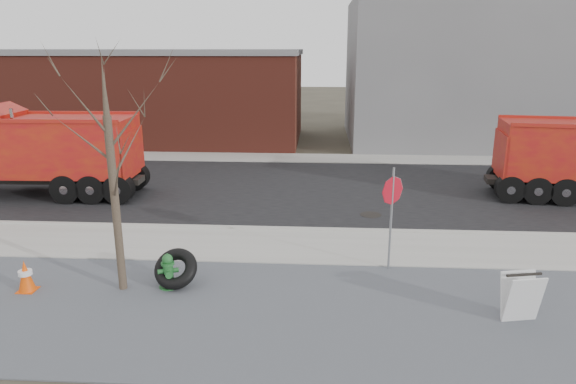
# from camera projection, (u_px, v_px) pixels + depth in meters

# --- Properties ---
(ground) EXTENTS (120.00, 120.00, 0.00)m
(ground) POSITION_uv_depth(u_px,v_px,m) (272.00, 250.00, 14.13)
(ground) COLOR #383328
(ground) RESTS_ON ground
(gravel_verge) EXTENTS (60.00, 5.00, 0.03)m
(gravel_verge) POSITION_uv_depth(u_px,v_px,m) (257.00, 312.00, 10.77)
(gravel_verge) COLOR slate
(gravel_verge) RESTS_ON ground
(sidewalk) EXTENTS (60.00, 2.50, 0.06)m
(sidewalk) POSITION_uv_depth(u_px,v_px,m) (273.00, 245.00, 14.37)
(sidewalk) COLOR #9E9B93
(sidewalk) RESTS_ON ground
(curb) EXTENTS (60.00, 0.15, 0.11)m
(curb) POSITION_uv_depth(u_px,v_px,m) (277.00, 229.00, 15.61)
(curb) COLOR #9E9B93
(curb) RESTS_ON ground
(road) EXTENTS (60.00, 9.40, 0.02)m
(road) POSITION_uv_depth(u_px,v_px,m) (287.00, 189.00, 20.18)
(road) COLOR black
(road) RESTS_ON ground
(far_sidewalk) EXTENTS (60.00, 2.00, 0.06)m
(far_sidewalk) POSITION_uv_depth(u_px,v_px,m) (294.00, 158.00, 25.65)
(far_sidewalk) COLOR #9E9B93
(far_sidewalk) RESTS_ON ground
(building_grey) EXTENTS (12.00, 10.00, 8.00)m
(building_grey) POSITION_uv_depth(u_px,v_px,m) (454.00, 72.00, 29.79)
(building_grey) COLOR slate
(building_grey) RESTS_ON ground
(building_brick) EXTENTS (20.20, 8.20, 5.30)m
(building_brick) POSITION_uv_depth(u_px,v_px,m) (130.00, 95.00, 30.33)
(building_brick) COLOR maroon
(building_brick) RESTS_ON ground
(bare_tree) EXTENTS (3.20, 3.20, 5.20)m
(bare_tree) POSITION_uv_depth(u_px,v_px,m) (110.00, 149.00, 10.93)
(bare_tree) COLOR #382D23
(bare_tree) RESTS_ON ground
(fire_hydrant) EXTENTS (0.48, 0.47, 0.85)m
(fire_hydrant) POSITION_uv_depth(u_px,v_px,m) (168.00, 273.00, 11.79)
(fire_hydrant) COLOR #276634
(fire_hydrant) RESTS_ON ground
(truck_tire) EXTENTS (1.11, 1.03, 0.91)m
(truck_tire) POSITION_uv_depth(u_px,v_px,m) (176.00, 269.00, 11.86)
(truck_tire) COLOR black
(truck_tire) RESTS_ON ground
(stop_sign) EXTENTS (0.56, 0.48, 2.63)m
(stop_sign) POSITION_uv_depth(u_px,v_px,m) (392.00, 201.00, 12.41)
(stop_sign) COLOR gray
(stop_sign) RESTS_ON ground
(sandwich_board) EXTENTS (0.82, 0.61, 1.03)m
(sandwich_board) POSITION_uv_depth(u_px,v_px,m) (521.00, 297.00, 10.30)
(sandwich_board) COLOR silver
(sandwich_board) RESTS_ON ground
(traffic_cone_far) EXTENTS (0.40, 0.40, 0.76)m
(traffic_cone_far) POSITION_uv_depth(u_px,v_px,m) (26.00, 276.00, 11.62)
(traffic_cone_far) COLOR #EC4B07
(traffic_cone_far) RESTS_ON ground
(dump_truck_red_b) EXTENTS (7.92, 2.47, 3.34)m
(dump_truck_red_b) POSITION_uv_depth(u_px,v_px,m) (43.00, 151.00, 18.82)
(dump_truck_red_b) COLOR black
(dump_truck_red_b) RESTS_ON ground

